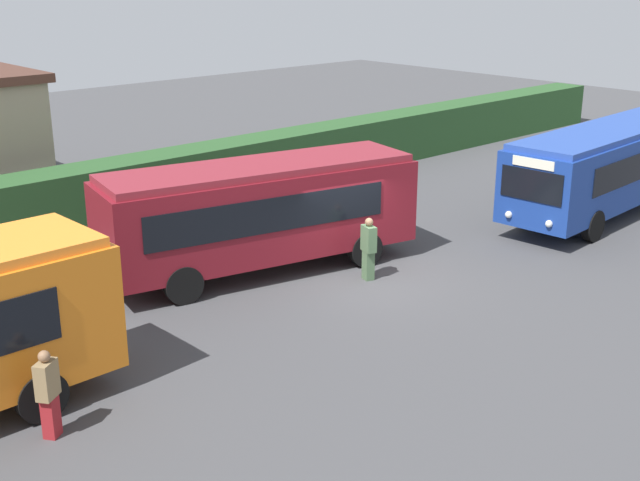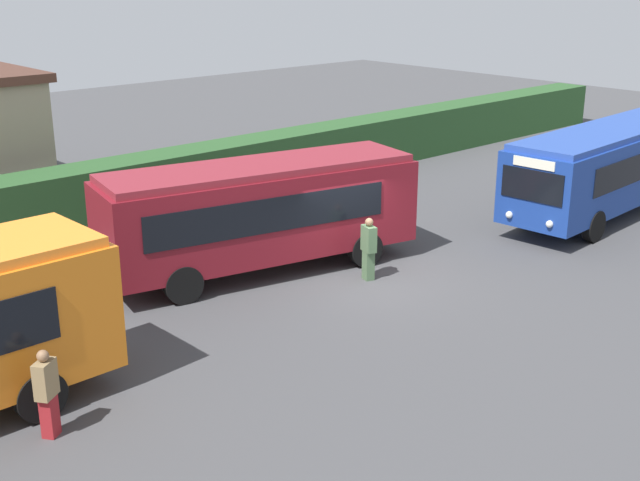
# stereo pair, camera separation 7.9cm
# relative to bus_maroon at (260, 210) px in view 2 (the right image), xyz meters

# --- Properties ---
(ground_plane) EXTENTS (77.35, 77.35, 0.00)m
(ground_plane) POSITION_rel_bus_maroon_xyz_m (1.63, -2.52, -1.77)
(ground_plane) COLOR #424244
(bus_maroon) EXTENTS (9.13, 4.27, 3.06)m
(bus_maroon) POSITION_rel_bus_maroon_xyz_m (0.00, 0.00, 0.00)
(bus_maroon) COLOR maroon
(bus_maroon) RESTS_ON ground_plane
(bus_blue) EXTENTS (10.28, 3.08, 2.99)m
(bus_blue) POSITION_rel_bus_maroon_xyz_m (12.20, -3.54, -0.03)
(bus_blue) COLOR navy
(bus_blue) RESTS_ON ground_plane
(person_center) EXTENTS (0.52, 0.48, 1.71)m
(person_center) POSITION_rel_bus_maroon_xyz_m (-8.17, -4.14, -0.88)
(person_center) COLOR maroon
(person_center) RESTS_ON ground_plane
(person_right) EXTENTS (0.36, 0.48, 1.89)m
(person_right) POSITION_rel_bus_maroon_xyz_m (-1.16, 2.16, -0.76)
(person_right) COLOR olive
(person_right) RESTS_ON ground_plane
(person_far) EXTENTS (0.39, 0.52, 1.74)m
(person_far) POSITION_rel_bus_maroon_xyz_m (1.73, -2.47, -0.86)
(person_far) COLOR #4C6B47
(person_far) RESTS_ON ground_plane
(hedge_row) EXTENTS (50.68, 1.66, 2.00)m
(hedge_row) POSITION_rel_bus_maroon_xyz_m (1.63, 7.00, -0.77)
(hedge_row) COLOR #284E26
(hedge_row) RESTS_ON ground_plane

